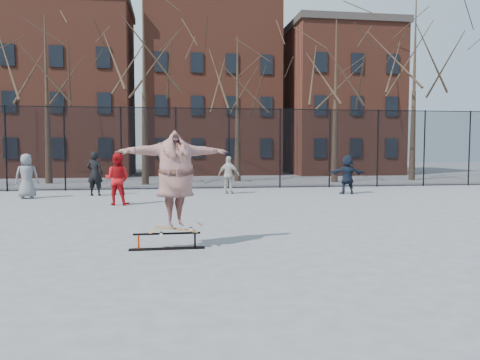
{
  "coord_description": "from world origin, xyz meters",
  "views": [
    {
      "loc": [
        -1.68,
        -10.0,
        2.05
      ],
      "look_at": [
        0.04,
        1.5,
        1.24
      ],
      "focal_mm": 35.0,
      "sensor_mm": 36.0,
      "label": 1
    }
  ],
  "objects": [
    {
      "name": "skate_rail",
      "position": [
        -1.76,
        -0.57,
        0.13
      ],
      "size": [
        1.52,
        0.23,
        0.33
      ],
      "color": "black",
      "rests_on": "ground"
    },
    {
      "name": "bystander_grey",
      "position": [
        -7.38,
        9.74,
        0.9
      ],
      "size": [
        0.99,
        0.75,
        1.8
      ],
      "primitive_type": "imported",
      "rotation": [
        0.0,
        0.0,
        3.36
      ],
      "color": "slate",
      "rests_on": "ground"
    },
    {
      "name": "tree_row",
      "position": [
        -0.25,
        17.15,
        7.36
      ],
      "size": [
        33.66,
        7.46,
        10.67
      ],
      "color": "black",
      "rests_on": "ground"
    },
    {
      "name": "bystander_navy",
      "position": [
        6.03,
        9.6,
        0.86
      ],
      "size": [
        1.64,
        0.66,
        1.72
      ],
      "primitive_type": "imported",
      "rotation": [
        0.0,
        0.0,
        3.04
      ],
      "color": "#182030",
      "rests_on": "ground"
    },
    {
      "name": "fence",
      "position": [
        -0.01,
        13.0,
        2.05
      ],
      "size": [
        34.03,
        0.07,
        4.0
      ],
      "color": "black",
      "rests_on": "ground"
    },
    {
      "name": "skater",
      "position": [
        -1.58,
        -0.57,
        1.41
      ],
      "size": [
        2.44,
        1.23,
        1.92
      ],
      "primitive_type": "imported",
      "rotation": [
        0.0,
        0.0,
        0.26
      ],
      "color": "#433C96",
      "rests_on": "skateboard"
    },
    {
      "name": "skateboard",
      "position": [
        -1.58,
        -0.57,
        0.39
      ],
      "size": [
        0.94,
        0.22,
        0.11
      ],
      "primitive_type": null,
      "color": "olive",
      "rests_on": "skate_rail"
    },
    {
      "name": "bystander_black",
      "position": [
        -4.85,
        10.45,
        0.94
      ],
      "size": [
        0.76,
        0.58,
        1.88
      ],
      "primitive_type": "imported",
      "rotation": [
        0.0,
        0.0,
        2.93
      ],
      "color": "black",
      "rests_on": "ground"
    },
    {
      "name": "rowhouses",
      "position": [
        0.72,
        26.0,
        6.06
      ],
      "size": [
        29.0,
        7.0,
        13.0
      ],
      "color": "#5F2B1E",
      "rests_on": "ground"
    },
    {
      "name": "bystander_white",
      "position": [
        0.87,
        10.39,
        0.83
      ],
      "size": [
        1.05,
        0.82,
        1.67
      ],
      "primitive_type": "imported",
      "rotation": [
        0.0,
        0.0,
        2.65
      ],
      "color": "beige",
      "rests_on": "ground"
    },
    {
      "name": "bystander_red",
      "position": [
        -3.56,
        7.04,
        0.92
      ],
      "size": [
        1.04,
        0.9,
        1.85
      ],
      "primitive_type": "imported",
      "rotation": [
        0.0,
        0.0,
        2.89
      ],
      "color": "red",
      "rests_on": "ground"
    },
    {
      "name": "ground",
      "position": [
        0.0,
        0.0,
        0.0
      ],
      "size": [
        100.0,
        100.0,
        0.0
      ],
      "primitive_type": "plane",
      "color": "slate"
    }
  ]
}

